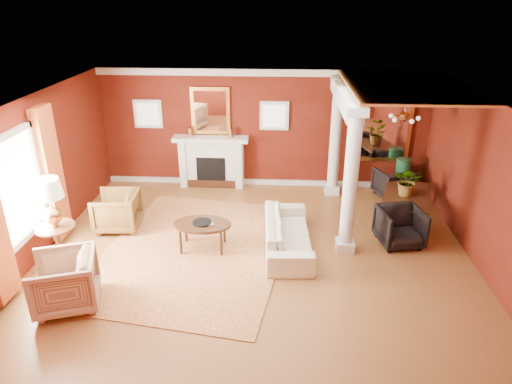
# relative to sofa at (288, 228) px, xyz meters

# --- Properties ---
(ground) EXTENTS (8.00, 8.00, 0.00)m
(ground) POSITION_rel_sofa_xyz_m (-0.60, -0.32, -0.42)
(ground) COLOR brown
(ground) RESTS_ON ground
(room_shell) EXTENTS (8.04, 7.04, 2.92)m
(room_shell) POSITION_rel_sofa_xyz_m (-0.60, -0.32, 1.59)
(room_shell) COLOR #55150B
(room_shell) RESTS_ON ground
(fireplace) EXTENTS (1.85, 0.42, 1.29)m
(fireplace) POSITION_rel_sofa_xyz_m (-1.90, 3.00, 0.22)
(fireplace) COLOR silver
(fireplace) RESTS_ON ground
(overmantel_mirror) EXTENTS (0.95, 0.07, 1.15)m
(overmantel_mirror) POSITION_rel_sofa_xyz_m (-1.90, 3.14, 1.48)
(overmantel_mirror) COLOR gold
(overmantel_mirror) RESTS_ON fireplace
(flank_window_left) EXTENTS (0.70, 0.07, 0.70)m
(flank_window_left) POSITION_rel_sofa_xyz_m (-3.45, 3.15, 1.38)
(flank_window_left) COLOR silver
(flank_window_left) RESTS_ON room_shell
(flank_window_right) EXTENTS (0.70, 0.07, 0.70)m
(flank_window_right) POSITION_rel_sofa_xyz_m (-0.35, 3.15, 1.38)
(flank_window_right) COLOR silver
(flank_window_right) RESTS_ON room_shell
(left_window) EXTENTS (0.21, 2.55, 2.60)m
(left_window) POSITION_rel_sofa_xyz_m (-4.50, -0.92, 1.00)
(left_window) COLOR white
(left_window) RESTS_ON room_shell
(column_front) EXTENTS (0.36, 0.36, 2.80)m
(column_front) POSITION_rel_sofa_xyz_m (1.10, -0.02, 1.00)
(column_front) COLOR silver
(column_front) RESTS_ON ground
(column_back) EXTENTS (0.36, 0.36, 2.80)m
(column_back) POSITION_rel_sofa_xyz_m (1.10, 2.68, 1.00)
(column_back) COLOR silver
(column_back) RESTS_ON ground
(header_beam) EXTENTS (0.30, 3.20, 0.32)m
(header_beam) POSITION_rel_sofa_xyz_m (1.10, 1.58, 2.20)
(header_beam) COLOR silver
(header_beam) RESTS_ON column_front
(amber_ceiling) EXTENTS (2.30, 3.40, 0.04)m
(amber_ceiling) POSITION_rel_sofa_xyz_m (2.25, 1.43, 2.45)
(amber_ceiling) COLOR #D8873F
(amber_ceiling) RESTS_ON room_shell
(dining_mirror) EXTENTS (1.30, 0.07, 1.70)m
(dining_mirror) POSITION_rel_sofa_xyz_m (2.30, 3.13, 1.13)
(dining_mirror) COLOR gold
(dining_mirror) RESTS_ON room_shell
(chandelier) EXTENTS (0.60, 0.62, 0.75)m
(chandelier) POSITION_rel_sofa_xyz_m (2.30, 1.48, 1.82)
(chandelier) COLOR #B07037
(chandelier) RESTS_ON room_shell
(crown_trim) EXTENTS (8.00, 0.08, 0.16)m
(crown_trim) POSITION_rel_sofa_xyz_m (-0.60, 3.14, 2.40)
(crown_trim) COLOR silver
(crown_trim) RESTS_ON room_shell
(base_trim) EXTENTS (8.00, 0.08, 0.12)m
(base_trim) POSITION_rel_sofa_xyz_m (-0.60, 3.14, -0.36)
(base_trim) COLOR silver
(base_trim) RESTS_ON ground
(rug) EXTENTS (3.98, 4.91, 0.02)m
(rug) POSITION_rel_sofa_xyz_m (-1.78, -0.20, -0.42)
(rug) COLOR maroon
(rug) RESTS_ON ground
(sofa) EXTENTS (0.75, 2.20, 0.85)m
(sofa) POSITION_rel_sofa_xyz_m (0.00, 0.00, 0.00)
(sofa) COLOR white
(sofa) RESTS_ON ground
(armchair_leopard) EXTENTS (0.86, 0.91, 0.88)m
(armchair_leopard) POSITION_rel_sofa_xyz_m (-3.53, 0.59, 0.02)
(armchair_leopard) COLOR black
(armchair_leopard) RESTS_ON ground
(armchair_stripe) EXTENTS (1.13, 1.17, 0.97)m
(armchair_stripe) POSITION_rel_sofa_xyz_m (-3.47, -1.97, 0.06)
(armchair_stripe) COLOR tan
(armchair_stripe) RESTS_ON ground
(coffee_table) EXTENTS (1.09, 1.09, 0.55)m
(coffee_table) POSITION_rel_sofa_xyz_m (-1.62, -0.12, 0.08)
(coffee_table) COLOR black
(coffee_table) RESTS_ON ground
(coffee_book) EXTENTS (0.14, 0.08, 0.20)m
(coffee_book) POSITION_rel_sofa_xyz_m (-1.55, -0.16, 0.22)
(coffee_book) COLOR black
(coffee_book) RESTS_ON coffee_table
(side_table) EXTENTS (0.67, 0.67, 1.68)m
(side_table) POSITION_rel_sofa_xyz_m (-4.10, -0.82, 0.73)
(side_table) COLOR black
(side_table) RESTS_ON ground
(dining_table) EXTENTS (1.02, 1.76, 0.93)m
(dining_table) POSITION_rel_sofa_xyz_m (2.56, 1.35, 0.04)
(dining_table) COLOR black
(dining_table) RESTS_ON ground
(dining_chair_near) EXTENTS (0.93, 0.89, 0.82)m
(dining_chair_near) POSITION_rel_sofa_xyz_m (2.18, 0.28, -0.01)
(dining_chair_near) COLOR black
(dining_chair_near) RESTS_ON ground
(dining_chair_far) EXTENTS (0.96, 0.93, 0.78)m
(dining_chair_far) POSITION_rel_sofa_xyz_m (2.52, 2.56, -0.03)
(dining_chair_far) COLOR black
(dining_chair_far) RESTS_ON ground
(green_urn) EXTENTS (0.39, 0.39, 0.93)m
(green_urn) POSITION_rel_sofa_xyz_m (2.75, 2.68, -0.06)
(green_urn) COLOR #164526
(green_urn) RESTS_ON ground
(potted_plant) EXTENTS (0.78, 0.81, 0.50)m
(potted_plant) POSITION_rel_sofa_xyz_m (2.52, 1.33, 0.75)
(potted_plant) COLOR #26591E
(potted_plant) RESTS_ON dining_table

